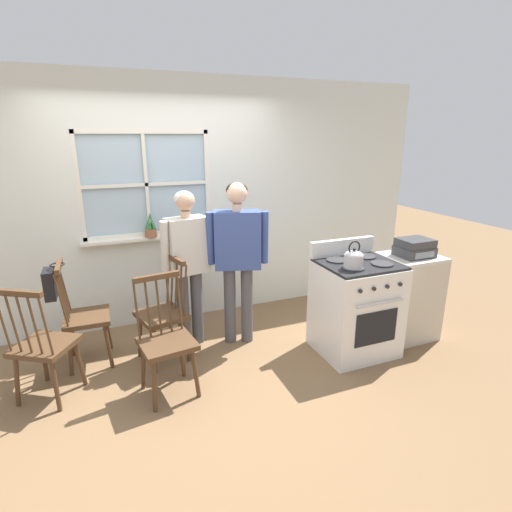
{
  "coord_description": "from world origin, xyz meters",
  "views": [
    {
      "loc": [
        -0.7,
        -3.01,
        2.08
      ],
      "look_at": [
        0.63,
        0.29,
        1.0
      ],
      "focal_mm": 28.0,
      "sensor_mm": 36.0,
      "label": 1
    }
  ],
  "objects_px": {
    "chair_by_window": "(84,318)",
    "person_elderly_left": "(188,256)",
    "chair_near_stove": "(166,342)",
    "person_teen_center": "(238,248)",
    "chair_near_wall": "(164,315)",
    "handbag": "(50,283)",
    "side_counter": "(407,296)",
    "stove": "(355,306)",
    "kettle": "(354,258)",
    "potted_plant": "(151,228)",
    "stereo": "(415,248)",
    "chair_center_cluster": "(43,347)"
  },
  "relations": [
    {
      "from": "chair_near_wall",
      "to": "handbag",
      "type": "bearing_deg",
      "value": -117.76
    },
    {
      "from": "kettle",
      "to": "stereo",
      "type": "relative_size",
      "value": 0.73
    },
    {
      "from": "person_elderly_left",
      "to": "potted_plant",
      "type": "bearing_deg",
      "value": 100.46
    },
    {
      "from": "chair_near_stove",
      "to": "stove",
      "type": "xyz_separation_m",
      "value": [
        1.84,
        -0.01,
        0.01
      ]
    },
    {
      "from": "chair_by_window",
      "to": "chair_near_wall",
      "type": "height_order",
      "value": "same"
    },
    {
      "from": "side_counter",
      "to": "stereo",
      "type": "relative_size",
      "value": 2.65
    },
    {
      "from": "person_elderly_left",
      "to": "kettle",
      "type": "height_order",
      "value": "person_elderly_left"
    },
    {
      "from": "chair_by_window",
      "to": "stereo",
      "type": "height_order",
      "value": "stereo"
    },
    {
      "from": "chair_center_cluster",
      "to": "side_counter",
      "type": "xyz_separation_m",
      "value": [
        3.46,
        -0.25,
        -0.01
      ]
    },
    {
      "from": "chair_near_stove",
      "to": "person_teen_center",
      "type": "xyz_separation_m",
      "value": [
        0.84,
        0.6,
        0.55
      ]
    },
    {
      "from": "person_teen_center",
      "to": "side_counter",
      "type": "relative_size",
      "value": 1.84
    },
    {
      "from": "potted_plant",
      "to": "side_counter",
      "type": "relative_size",
      "value": 0.31
    },
    {
      "from": "chair_center_cluster",
      "to": "person_teen_center",
      "type": "relative_size",
      "value": 0.61
    },
    {
      "from": "handbag",
      "to": "person_elderly_left",
      "type": "bearing_deg",
      "value": -0.9
    },
    {
      "from": "chair_by_window",
      "to": "chair_center_cluster",
      "type": "relative_size",
      "value": 1.0
    },
    {
      "from": "chair_near_stove",
      "to": "kettle",
      "type": "height_order",
      "value": "kettle"
    },
    {
      "from": "side_counter",
      "to": "chair_by_window",
      "type": "bearing_deg",
      "value": 167.55
    },
    {
      "from": "person_teen_center",
      "to": "chair_by_window",
      "type": "bearing_deg",
      "value": -168.01
    },
    {
      "from": "stove",
      "to": "kettle",
      "type": "height_order",
      "value": "kettle"
    },
    {
      "from": "person_elderly_left",
      "to": "person_teen_center",
      "type": "distance_m",
      "value": 0.49
    },
    {
      "from": "chair_near_stove",
      "to": "potted_plant",
      "type": "bearing_deg",
      "value": 77.28
    },
    {
      "from": "person_elderly_left",
      "to": "stereo",
      "type": "height_order",
      "value": "person_elderly_left"
    },
    {
      "from": "person_teen_center",
      "to": "person_elderly_left",
      "type": "bearing_deg",
      "value": -177.87
    },
    {
      "from": "stove",
      "to": "person_elderly_left",
      "type": "bearing_deg",
      "value": 153.39
    },
    {
      "from": "stove",
      "to": "handbag",
      "type": "xyz_separation_m",
      "value": [
        -2.7,
        0.76,
        0.36
      ]
    },
    {
      "from": "chair_center_cluster",
      "to": "kettle",
      "type": "xyz_separation_m",
      "value": [
        2.6,
        -0.43,
        0.56
      ]
    },
    {
      "from": "stereo",
      "to": "chair_by_window",
      "type": "bearing_deg",
      "value": 167.19
    },
    {
      "from": "chair_center_cluster",
      "to": "stove",
      "type": "xyz_separation_m",
      "value": [
        2.77,
        -0.3,
        0.01
      ]
    },
    {
      "from": "chair_by_window",
      "to": "chair_near_stove",
      "type": "height_order",
      "value": "same"
    },
    {
      "from": "chair_near_stove",
      "to": "handbag",
      "type": "height_order",
      "value": "same"
    },
    {
      "from": "person_elderly_left",
      "to": "handbag",
      "type": "height_order",
      "value": "person_elderly_left"
    },
    {
      "from": "person_elderly_left",
      "to": "person_teen_center",
      "type": "height_order",
      "value": "person_teen_center"
    },
    {
      "from": "chair_by_window",
      "to": "person_elderly_left",
      "type": "xyz_separation_m",
      "value": [
        0.99,
        -0.01,
        0.49
      ]
    },
    {
      "from": "person_elderly_left",
      "to": "side_counter",
      "type": "relative_size",
      "value": 1.76
    },
    {
      "from": "handbag",
      "to": "side_counter",
      "type": "relative_size",
      "value": 0.34
    },
    {
      "from": "chair_near_stove",
      "to": "chair_near_wall",
      "type": "bearing_deg",
      "value": 74.75
    },
    {
      "from": "chair_near_wall",
      "to": "person_elderly_left",
      "type": "bearing_deg",
      "value": 107.75
    },
    {
      "from": "person_teen_center",
      "to": "stereo",
      "type": "relative_size",
      "value": 4.88
    },
    {
      "from": "potted_plant",
      "to": "kettle",
      "type": "bearing_deg",
      "value": -43.46
    },
    {
      "from": "chair_near_wall",
      "to": "potted_plant",
      "type": "distance_m",
      "value": 1.04
    },
    {
      "from": "chair_near_wall",
      "to": "person_teen_center",
      "type": "bearing_deg",
      "value": 79.5
    },
    {
      "from": "person_teen_center",
      "to": "kettle",
      "type": "xyz_separation_m",
      "value": [
        0.84,
        -0.74,
        0.01
      ]
    },
    {
      "from": "chair_near_stove",
      "to": "stereo",
      "type": "bearing_deg",
      "value": -7.5
    },
    {
      "from": "person_teen_center",
      "to": "handbag",
      "type": "relative_size",
      "value": 5.4
    },
    {
      "from": "stereo",
      "to": "side_counter",
      "type": "bearing_deg",
      "value": 90.0
    },
    {
      "from": "chair_by_window",
      "to": "chair_near_stove",
      "type": "relative_size",
      "value": 1.0
    },
    {
      "from": "stereo",
      "to": "handbag",
      "type": "bearing_deg",
      "value": 167.98
    },
    {
      "from": "person_teen_center",
      "to": "chair_near_wall",
      "type": "bearing_deg",
      "value": -157.84
    },
    {
      "from": "stove",
      "to": "potted_plant",
      "type": "distance_m",
      "value": 2.29
    },
    {
      "from": "person_elderly_left",
      "to": "handbag",
      "type": "bearing_deg",
      "value": 166.96
    }
  ]
}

